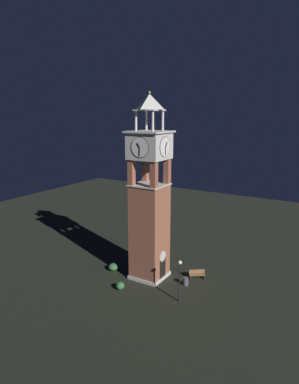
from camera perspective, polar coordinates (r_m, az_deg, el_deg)
ground at (r=36.55m, az=-0.00°, el=-13.72°), size 80.00×80.00×0.00m
clock_tower at (r=33.85m, az=0.00°, el=-2.24°), size 3.65×3.65×18.31m
park_bench at (r=36.21m, az=7.83°, el=-13.27°), size 1.32×1.54×0.95m
lamp_post at (r=31.13m, az=5.00°, el=-13.20°), size 0.36×0.36×3.92m
trash_bin at (r=34.92m, az=5.97°, el=-14.41°), size 0.52×0.52×0.80m
shrub_near_entry at (r=34.12m, az=-4.86°, el=-15.12°), size 0.82×0.82×0.75m
shrub_left_of_tower at (r=37.89m, az=-5.98°, el=-12.16°), size 1.08×1.08×0.76m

